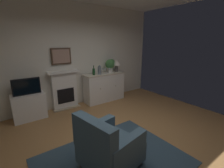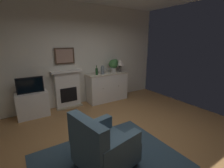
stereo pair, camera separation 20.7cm
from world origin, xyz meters
name	(u,v)px [view 1 (the left image)]	position (x,y,z in m)	size (l,w,h in m)	color
ground_plane	(129,139)	(0.00, 0.00, -0.05)	(5.45, 4.80, 0.10)	#9E7042
wall_rear	(78,56)	(0.00, 2.37, 1.48)	(5.45, 0.06, 2.97)	silver
area_rug	(113,161)	(-0.68, -0.36, 0.01)	(2.29, 1.74, 0.02)	#2D4251
fireplace_unit	(65,90)	(-0.52, 2.24, 0.55)	(0.87, 0.30, 1.10)	white
framed_picture	(61,56)	(-0.52, 2.29, 1.51)	(0.55, 0.04, 0.45)	#473323
sideboard_cabinet	(104,87)	(0.74, 2.07, 0.46)	(1.34, 0.49, 0.91)	white
table_lamp	(117,63)	(1.24, 2.07, 1.19)	(0.26, 0.26, 0.40)	#4C4742
wine_bottle	(94,72)	(0.34, 2.03, 1.02)	(0.08, 0.08, 0.29)	#193F1E
wine_glass_left	(103,70)	(0.67, 2.04, 1.04)	(0.07, 0.07, 0.16)	silver
wine_glass_center	(106,70)	(0.78, 2.04, 1.04)	(0.07, 0.07, 0.16)	silver
wine_glass_right	(109,69)	(0.89, 2.01, 1.04)	(0.07, 0.07, 0.16)	silver
vase_decorative	(100,70)	(0.54, 2.02, 1.05)	(0.11, 0.11, 0.28)	slate
tv_cabinet	(29,107)	(-1.49, 2.08, 0.33)	(0.75, 0.42, 0.65)	white
tv_set	(26,87)	(-1.49, 2.06, 0.85)	(0.62, 0.07, 0.40)	black
potted_plant_small	(110,64)	(1.01, 2.11, 1.17)	(0.30, 0.30, 0.43)	beige
armchair	(108,147)	(-0.82, -0.42, 0.38)	(0.93, 0.90, 0.92)	#3F596B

